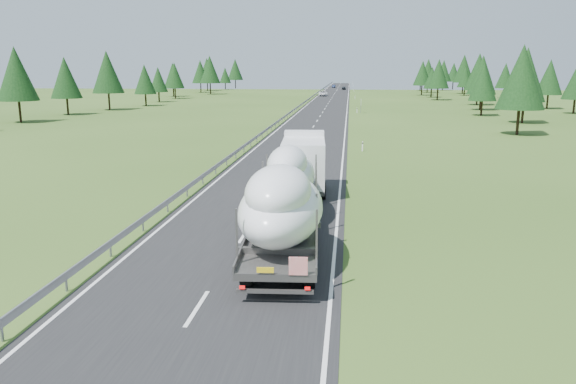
# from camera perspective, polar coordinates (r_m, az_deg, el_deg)

# --- Properties ---
(ground) EXTENTS (400.00, 400.00, 0.00)m
(ground) POSITION_cam_1_polar(r_m,az_deg,el_deg) (28.47, -4.44, -4.32)
(ground) COLOR #334E1A
(ground) RESTS_ON ground
(road_surface) EXTENTS (10.00, 400.00, 0.02)m
(road_surface) POSITION_cam_1_polar(r_m,az_deg,el_deg) (127.14, 3.95, 8.73)
(road_surface) COLOR black
(road_surface) RESTS_ON ground
(guardrail) EXTENTS (0.10, 400.00, 0.76)m
(guardrail) POSITION_cam_1_polar(r_m,az_deg,el_deg) (127.37, 1.55, 9.03)
(guardrail) COLOR slate
(guardrail) RESTS_ON ground
(marker_posts) EXTENTS (0.13, 350.08, 1.00)m
(marker_posts) POSITION_cam_1_polar(r_m,az_deg,el_deg) (181.94, 6.76, 9.96)
(marker_posts) COLOR silver
(marker_posts) RESTS_ON ground
(highway_sign) EXTENTS (0.08, 0.90, 2.60)m
(highway_sign) POSITION_cam_1_polar(r_m,az_deg,el_deg) (106.99, 7.42, 8.93)
(highway_sign) COLOR slate
(highway_sign) RESTS_ON ground
(tree_line_right) EXTENTS (27.99, 242.89, 12.64)m
(tree_line_right) POSITION_cam_1_polar(r_m,az_deg,el_deg) (121.36, 22.31, 10.87)
(tree_line_right) COLOR black
(tree_line_right) RESTS_ON ground
(tree_line_left) EXTENTS (14.70, 243.19, 12.48)m
(tree_line_left) POSITION_cam_1_polar(r_m,az_deg,el_deg) (125.25, -17.33, 11.46)
(tree_line_left) COLOR black
(tree_line_left) RESTS_ON ground
(boat_truck) EXTENTS (3.94, 21.35, 4.46)m
(boat_truck) POSITION_cam_1_polar(r_m,az_deg,el_deg) (28.64, 0.19, 0.82)
(boat_truck) COLOR white
(boat_truck) RESTS_ON ground
(distant_van) EXTENTS (2.94, 5.85, 1.59)m
(distant_van) POSITION_cam_1_polar(r_m,az_deg,el_deg) (172.64, 3.59, 9.97)
(distant_van) COLOR silver
(distant_van) RESTS_ON ground
(distant_car_dark) EXTENTS (1.67, 3.90, 1.31)m
(distant_car_dark) POSITION_cam_1_polar(r_m,az_deg,el_deg) (224.63, 5.69, 10.47)
(distant_car_dark) COLOR black
(distant_car_dark) RESTS_ON ground
(distant_car_blue) EXTENTS (1.51, 3.92, 1.27)m
(distant_car_blue) POSITION_cam_1_polar(r_m,az_deg,el_deg) (247.79, 4.67, 10.66)
(distant_car_blue) COLOR #16213D
(distant_car_blue) RESTS_ON ground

